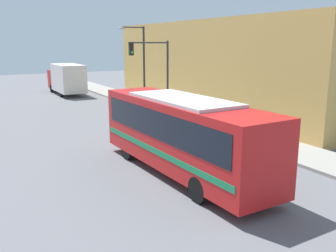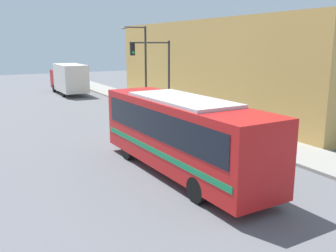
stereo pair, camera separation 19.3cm
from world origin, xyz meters
The scene contains 10 objects.
ground_plane centered at (0.00, 0.00, 0.00)m, with size 120.00×120.00×0.00m, color slate.
sidewalk centered at (6.02, 20.00, 0.08)m, with size 3.04×70.00×0.16m.
building_facade centered at (10.54, 14.32, 3.67)m, with size 6.00×26.64×7.34m.
city_bus centered at (-0.73, 1.67, 1.94)m, with size 2.84×10.23×3.37m.
delivery_truck centered at (1.55, 29.70, 1.79)m, with size 2.48×7.63×3.32m.
fire_hydrant centered at (5.10, 2.85, 0.54)m, with size 0.27×0.37×0.76m.
traffic_light_pole centered at (4.16, 13.61, 3.98)m, with size 3.28×0.35×5.59m.
street_lamp centered at (5.05, 17.96, 4.20)m, with size 2.32×0.28×6.79m.
pedestrian_near_corner centered at (5.92, 9.86, 1.08)m, with size 0.34×0.34×1.79m.
pedestrian_mid_block centered at (6.37, 6.38, 0.96)m, with size 0.34×0.34×1.59m.
Camera 1 is at (-8.83, -11.54, 5.63)m, focal length 40.00 mm.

